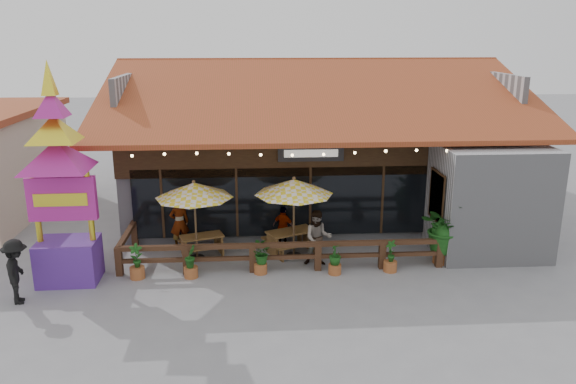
{
  "coord_description": "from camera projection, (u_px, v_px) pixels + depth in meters",
  "views": [
    {
      "loc": [
        -2.48,
        -16.41,
        7.01
      ],
      "look_at": [
        -1.28,
        1.5,
        1.95
      ],
      "focal_mm": 35.0,
      "sensor_mm": 36.0,
      "label": 1
    }
  ],
  "objects": [
    {
      "name": "planter_e",
      "position": [
        391.0,
        258.0,
        17.09
      ],
      "size": [
        0.41,
        0.43,
        1.01
      ],
      "color": "#965229",
      "rests_on": "ground"
    },
    {
      "name": "ground",
      "position": [
        331.0,
        263.0,
        17.82
      ],
      "size": [
        100.0,
        100.0,
        0.0
      ],
      "primitive_type": "plane",
      "color": "gray",
      "rests_on": "ground"
    },
    {
      "name": "picnic_table_right",
      "position": [
        291.0,
        238.0,
        18.59
      ],
      "size": [
        1.99,
        1.89,
        0.76
      ],
      "color": "brown",
      "rests_on": "ground"
    },
    {
      "name": "planter_a",
      "position": [
        137.0,
        264.0,
        16.6
      ],
      "size": [
        0.44,
        0.44,
        1.08
      ],
      "color": "#965229",
      "rests_on": "ground"
    },
    {
      "name": "umbrella_left",
      "position": [
        194.0,
        190.0,
        17.56
      ],
      "size": [
        2.52,
        2.52,
        2.63
      ],
      "color": "brown",
      "rests_on": "ground"
    },
    {
      "name": "diner_a",
      "position": [
        179.0,
        223.0,
        18.88
      ],
      "size": [
        0.75,
        0.6,
        1.78
      ],
      "primitive_type": "imported",
      "rotation": [
        0.0,
        0.0,
        3.44
      ],
      "color": "#382511",
      "rests_on": "ground"
    },
    {
      "name": "restaurant_building",
      "position": [
        317.0,
        153.0,
        23.59
      ],
      "size": [
        15.5,
        14.73,
        6.09
      ],
      "color": "#A1A1A6",
      "rests_on": "ground"
    },
    {
      "name": "diner_b",
      "position": [
        318.0,
        238.0,
        17.48
      ],
      "size": [
        0.9,
        0.73,
        1.77
      ],
      "primitive_type": "imported",
      "rotation": [
        0.0,
        0.0,
        -0.07
      ],
      "color": "#382511",
      "rests_on": "ground"
    },
    {
      "name": "thai_sign_tower",
      "position": [
        58.0,
        161.0,
        15.57
      ],
      "size": [
        2.58,
        2.58,
        6.85
      ],
      "color": "#552792",
      "rests_on": "ground"
    },
    {
      "name": "planter_d",
      "position": [
        335.0,
        260.0,
        16.89
      ],
      "size": [
        0.51,
        0.51,
        0.96
      ],
      "color": "#965229",
      "rests_on": "ground"
    },
    {
      "name": "diner_c",
      "position": [
        284.0,
        227.0,
        19.07
      ],
      "size": [
        0.87,
        0.75,
        1.4
      ],
      "primitive_type": "imported",
      "rotation": [
        0.0,
        0.0,
        2.54
      ],
      "color": "#382511",
      "rests_on": "ground"
    },
    {
      "name": "pedestrian",
      "position": [
        17.0,
        272.0,
        14.98
      ],
      "size": [
        0.94,
        1.29,
        1.8
      ],
      "primitive_type": "imported",
      "rotation": [
        0.0,
        0.0,
        1.83
      ],
      "color": "black",
      "rests_on": "ground"
    },
    {
      "name": "patio_railing",
      "position": [
        260.0,
        250.0,
        17.25
      ],
      "size": [
        10.0,
        2.6,
        0.92
      ],
      "color": "#4C2E1B",
      "rests_on": "ground"
    },
    {
      "name": "umbrella_right",
      "position": [
        294.0,
        187.0,
        17.74
      ],
      "size": [
        2.64,
        2.64,
        2.69
      ],
      "color": "brown",
      "rests_on": "ground"
    },
    {
      "name": "picnic_table_left",
      "position": [
        202.0,
        242.0,
        18.4
      ],
      "size": [
        1.68,
        1.56,
        0.66
      ],
      "color": "brown",
      "rests_on": "ground"
    },
    {
      "name": "tropical_plant",
      "position": [
        444.0,
        229.0,
        17.54
      ],
      "size": [
        1.92,
        1.88,
        2.0
      ],
      "color": "#965229",
      "rests_on": "ground"
    },
    {
      "name": "planter_c",
      "position": [
        260.0,
        256.0,
        16.91
      ],
      "size": [
        0.76,
        0.72,
        0.98
      ],
      "color": "#965229",
      "rests_on": "ground"
    },
    {
      "name": "planter_b",
      "position": [
        191.0,
        263.0,
        16.65
      ],
      "size": [
        0.42,
        0.46,
        1.02
      ],
      "color": "#965229",
      "rests_on": "ground"
    }
  ]
}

